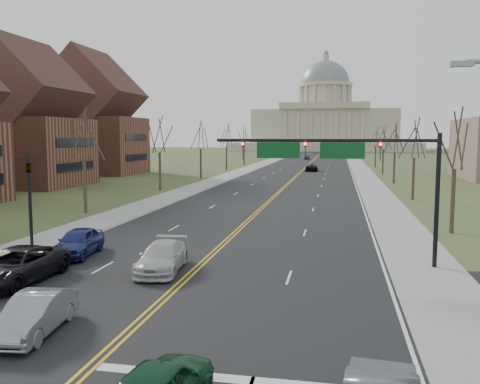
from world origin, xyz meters
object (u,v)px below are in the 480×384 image
at_px(signal_mast, 341,160).
at_px(car_sb_outer_second, 78,242).
at_px(signal_left, 29,190).
at_px(car_sb_outer_lead, 16,266).
at_px(car_far_sb, 307,157).
at_px(car_far_nb, 312,167).
at_px(car_sb_inner_second, 162,257).
at_px(car_sb_inner_lead, 35,314).

relative_size(signal_mast, car_sb_outer_second, 2.54).
bearing_deg(signal_left, signal_mast, -0.00).
bearing_deg(car_sb_outer_lead, car_far_sb, 89.08).
relative_size(car_sb_outer_lead, car_far_nb, 1.13).
xyz_separation_m(car_sb_inner_second, car_sb_outer_second, (-6.04, 2.36, 0.07)).
distance_m(signal_mast, car_sb_outer_second, 15.95).
distance_m(car_sb_outer_lead, car_sb_outer_second, 5.71).
height_order(car_sb_inner_lead, car_far_nb, car_far_nb).
relative_size(car_sb_inner_lead, car_sb_outer_second, 0.91).
bearing_deg(car_sb_outer_second, car_far_nb, 75.82).
xyz_separation_m(car_sb_inner_lead, car_sb_inner_second, (1.56, 8.93, 0.03)).
bearing_deg(signal_left, car_sb_inner_second, -19.90).
relative_size(car_sb_inner_second, car_sb_outer_second, 1.07).
bearing_deg(signal_left, car_sb_outer_second, -17.56).
relative_size(signal_left, car_sb_outer_lead, 1.00).
relative_size(car_sb_outer_second, car_far_nb, 0.90).
bearing_deg(car_sb_outer_lead, car_sb_inner_lead, -48.89).
bearing_deg(car_far_sb, car_sb_inner_second, -90.32).
height_order(signal_mast, car_sb_inner_second, signal_mast).
bearing_deg(car_far_nb, car_sb_inner_second, 86.05).
distance_m(car_sb_inner_second, car_far_nb, 78.94).
distance_m(signal_left, car_sb_inner_second, 10.91).
distance_m(signal_left, car_sb_inner_lead, 15.31).
xyz_separation_m(car_sb_inner_second, car_far_sb, (-0.50, 130.72, -0.06)).
relative_size(car_sb_inner_lead, car_sb_inner_second, 0.85).
distance_m(car_sb_outer_second, car_far_sb, 128.48).
xyz_separation_m(car_sb_outer_lead, car_far_sb, (5.68, 134.07, -0.15)).
relative_size(signal_left, car_sb_outer_second, 1.26).
height_order(car_sb_inner_second, car_far_nb, car_sb_inner_second).
bearing_deg(car_sb_outer_second, car_sb_outer_lead, -98.36).
xyz_separation_m(car_sb_outer_second, car_far_sb, (5.54, 128.36, -0.13)).
xyz_separation_m(signal_left, car_sb_inner_lead, (8.31, -12.50, -2.99)).
relative_size(signal_mast, car_sb_inner_lead, 2.80).
height_order(signal_mast, signal_left, signal_mast).
xyz_separation_m(signal_left, car_far_sb, (9.37, 127.15, -3.02)).
relative_size(signal_left, car_far_nb, 1.13).
xyz_separation_m(car_sb_inner_lead, car_sb_outer_lead, (-4.62, 5.58, 0.12)).
bearing_deg(car_sb_outer_second, car_sb_inner_lead, -75.33).
relative_size(car_sb_inner_lead, car_sb_outer_lead, 0.73).
xyz_separation_m(car_sb_outer_lead, car_far_nb, (9.81, 82.21, -0.09)).
relative_size(signal_mast, car_far_sb, 3.02).
height_order(signal_mast, car_sb_outer_second, signal_mast).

